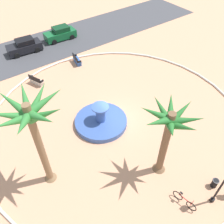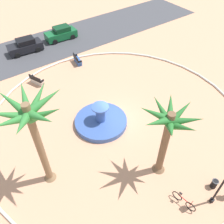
{
  "view_description": "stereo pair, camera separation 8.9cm",
  "coord_description": "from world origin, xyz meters",
  "px_view_note": "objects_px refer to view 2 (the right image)",
  "views": [
    {
      "loc": [
        -8.86,
        -11.38,
        14.94
      ],
      "look_at": [
        -0.42,
        0.11,
        1.0
      ],
      "focal_mm": 37.99,
      "sensor_mm": 36.0,
      "label": 1
    },
    {
      "loc": [
        -8.79,
        -11.44,
        14.94
      ],
      "look_at": [
        -0.42,
        0.11,
        1.0
      ],
      "focal_mm": 37.99,
      "sensor_mm": 36.0,
      "label": 2
    }
  ],
  "objects_px": {
    "parked_car_second": "(61,33)",
    "bench_east": "(37,81)",
    "fountain": "(101,121)",
    "palm_tree_by_curb": "(168,128)",
    "parked_car_leftmost": "(25,46)",
    "lamppost": "(224,181)",
    "bench_west": "(78,60)",
    "bicycle_red_frame": "(184,201)",
    "palm_tree_near_fountain": "(31,122)",
    "trash_bin": "(214,184)"
  },
  "relations": [
    {
      "from": "fountain",
      "to": "parked_car_leftmost",
      "type": "distance_m",
      "value": 15.24
    },
    {
      "from": "bench_east",
      "to": "bench_west",
      "type": "relative_size",
      "value": 1.0
    },
    {
      "from": "palm_tree_near_fountain",
      "to": "trash_bin",
      "type": "bearing_deg",
      "value": -39.49
    },
    {
      "from": "lamppost",
      "to": "parked_car_second",
      "type": "xyz_separation_m",
      "value": [
        2.39,
        25.58,
        -1.78
      ]
    },
    {
      "from": "bench_west",
      "to": "trash_bin",
      "type": "bearing_deg",
      "value": -90.76
    },
    {
      "from": "parked_car_leftmost",
      "to": "bench_east",
      "type": "bearing_deg",
      "value": -102.48
    },
    {
      "from": "bench_west",
      "to": "lamppost",
      "type": "relative_size",
      "value": 0.38
    },
    {
      "from": "palm_tree_by_curb",
      "to": "trash_bin",
      "type": "xyz_separation_m",
      "value": [
        2.03,
        -3.21,
        -4.05
      ]
    },
    {
      "from": "fountain",
      "to": "trash_bin",
      "type": "relative_size",
      "value": 6.08
    },
    {
      "from": "fountain",
      "to": "lamppost",
      "type": "relative_size",
      "value": 1.01
    },
    {
      "from": "bench_east",
      "to": "bench_west",
      "type": "xyz_separation_m",
      "value": [
        5.28,
        0.93,
        0.0
      ]
    },
    {
      "from": "palm_tree_near_fountain",
      "to": "lamppost",
      "type": "relative_size",
      "value": 1.66
    },
    {
      "from": "palm_tree_by_curb",
      "to": "parked_car_second",
      "type": "height_order",
      "value": "palm_tree_by_curb"
    },
    {
      "from": "fountain",
      "to": "parked_car_leftmost",
      "type": "bearing_deg",
      "value": 92.46
    },
    {
      "from": "fountain",
      "to": "parked_car_second",
      "type": "height_order",
      "value": "fountain"
    },
    {
      "from": "palm_tree_by_curb",
      "to": "lamppost",
      "type": "distance_m",
      "value": 4.38
    },
    {
      "from": "bicycle_red_frame",
      "to": "parked_car_leftmost",
      "type": "distance_m",
      "value": 24.22
    },
    {
      "from": "palm_tree_by_curb",
      "to": "trash_bin",
      "type": "relative_size",
      "value": 8.08
    },
    {
      "from": "bench_east",
      "to": "palm_tree_near_fountain",
      "type": "bearing_deg",
      "value": -108.76
    },
    {
      "from": "fountain",
      "to": "bicycle_red_frame",
      "type": "bearing_deg",
      "value": -88.09
    },
    {
      "from": "parked_car_second",
      "to": "palm_tree_near_fountain",
      "type": "bearing_deg",
      "value": -119.51
    },
    {
      "from": "bicycle_red_frame",
      "to": "parked_car_leftmost",
      "type": "height_order",
      "value": "parked_car_leftmost"
    },
    {
      "from": "palm_tree_by_curb",
      "to": "parked_car_leftmost",
      "type": "bearing_deg",
      "value": 94.03
    },
    {
      "from": "palm_tree_by_curb",
      "to": "bench_west",
      "type": "xyz_separation_m",
      "value": [
        2.27,
        15.51,
        -4.09
      ]
    },
    {
      "from": "bench_east",
      "to": "fountain",
      "type": "bearing_deg",
      "value": -75.68
    },
    {
      "from": "palm_tree_near_fountain",
      "to": "bench_east",
      "type": "xyz_separation_m",
      "value": [
        3.62,
        10.66,
        -5.38
      ]
    },
    {
      "from": "fountain",
      "to": "lamppost",
      "type": "height_order",
      "value": "lamppost"
    },
    {
      "from": "bench_east",
      "to": "bicycle_red_frame",
      "type": "distance_m",
      "value": 17.59
    },
    {
      "from": "bicycle_red_frame",
      "to": "parked_car_second",
      "type": "distance_m",
      "value": 24.92
    },
    {
      "from": "trash_bin",
      "to": "parked_car_second",
      "type": "relative_size",
      "value": 0.18
    },
    {
      "from": "bench_east",
      "to": "lamppost",
      "type": "xyz_separation_m",
      "value": [
        4.09,
        -18.4,
        2.21
      ]
    },
    {
      "from": "palm_tree_by_curb",
      "to": "parked_car_second",
      "type": "bearing_deg",
      "value": 80.94
    },
    {
      "from": "bench_west",
      "to": "palm_tree_by_curb",
      "type": "bearing_deg",
      "value": -98.34
    },
    {
      "from": "bench_east",
      "to": "bench_west",
      "type": "height_order",
      "value": "same"
    },
    {
      "from": "lamppost",
      "to": "bicycle_red_frame",
      "type": "height_order",
      "value": "lamppost"
    },
    {
      "from": "parked_car_leftmost",
      "to": "lamppost",
      "type": "bearing_deg",
      "value": -84.13
    },
    {
      "from": "lamppost",
      "to": "trash_bin",
      "type": "distance_m",
      "value": 2.44
    },
    {
      "from": "bench_east",
      "to": "parked_car_leftmost",
      "type": "distance_m",
      "value": 6.96
    },
    {
      "from": "bench_east",
      "to": "trash_bin",
      "type": "distance_m",
      "value": 18.5
    },
    {
      "from": "parked_car_second",
      "to": "bench_east",
      "type": "bearing_deg",
      "value": -132.06
    },
    {
      "from": "trash_bin",
      "to": "palm_tree_near_fountain",
      "type": "bearing_deg",
      "value": 140.51
    },
    {
      "from": "palm_tree_near_fountain",
      "to": "parked_car_leftmost",
      "type": "xyz_separation_m",
      "value": [
        5.12,
        17.44,
        -4.94
      ]
    },
    {
      "from": "fountain",
      "to": "parked_car_leftmost",
      "type": "height_order",
      "value": "fountain"
    },
    {
      "from": "parked_car_second",
      "to": "trash_bin",
      "type": "bearing_deg",
      "value": -93.31
    },
    {
      "from": "bench_west",
      "to": "trash_bin",
      "type": "distance_m",
      "value": 18.73
    },
    {
      "from": "bench_east",
      "to": "trash_bin",
      "type": "xyz_separation_m",
      "value": [
        5.03,
        -17.8,
        0.04
      ]
    },
    {
      "from": "trash_bin",
      "to": "parked_car_leftmost",
      "type": "distance_m",
      "value": 24.83
    },
    {
      "from": "palm_tree_by_curb",
      "to": "bench_east",
      "type": "bearing_deg",
      "value": 101.65
    },
    {
      "from": "palm_tree_by_curb",
      "to": "bicycle_red_frame",
      "type": "xyz_separation_m",
      "value": [
        -0.55,
        -2.83,
        -4.05
      ]
    },
    {
      "from": "fountain",
      "to": "parked_car_second",
      "type": "distance_m",
      "value": 16.21
    }
  ]
}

